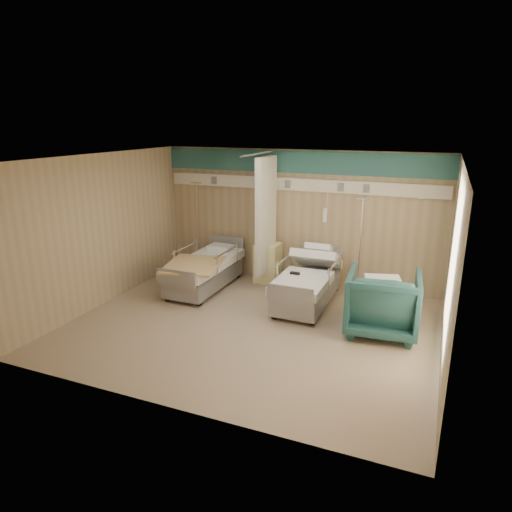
# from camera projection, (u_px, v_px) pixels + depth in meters

# --- Properties ---
(ground) EXTENTS (6.00, 5.00, 0.00)m
(ground) POSITION_uv_depth(u_px,v_px,m) (251.00, 326.00, 7.76)
(ground) COLOR gray
(ground) RESTS_ON ground
(room_walls) EXTENTS (6.04, 5.04, 2.82)m
(room_walls) POSITION_uv_depth(u_px,v_px,m) (255.00, 215.00, 7.47)
(room_walls) COLOR tan
(room_walls) RESTS_ON ground
(bed_right) EXTENTS (1.00, 2.16, 0.63)m
(bed_right) POSITION_uv_depth(u_px,v_px,m) (307.00, 288.00, 8.61)
(bed_right) COLOR white
(bed_right) RESTS_ON ground
(bed_left) EXTENTS (1.00, 2.16, 0.63)m
(bed_left) POSITION_uv_depth(u_px,v_px,m) (205.00, 274.00, 9.41)
(bed_left) COLOR white
(bed_left) RESTS_ON ground
(bedside_cabinet) EXTENTS (0.50, 0.48, 0.85)m
(bedside_cabinet) POSITION_uv_depth(u_px,v_px,m) (268.00, 263.00, 9.79)
(bedside_cabinet) COLOR #EAE192
(bedside_cabinet) RESTS_ON ground
(visitor_armchair) EXTENTS (1.22, 1.24, 1.05)m
(visitor_armchair) POSITION_uv_depth(u_px,v_px,m) (383.00, 302.00, 7.39)
(visitor_armchair) COLOR #1E4A4C
(visitor_armchair) RESTS_ON ground
(waffle_blanket) EXTENTS (0.65, 0.61, 0.06)m
(waffle_blanket) POSITION_uv_depth(u_px,v_px,m) (384.00, 270.00, 7.23)
(waffle_blanket) COLOR silver
(waffle_blanket) RESTS_ON visitor_armchair
(iv_stand_right) EXTENTS (0.34, 0.34, 1.93)m
(iv_stand_right) POSITION_uv_depth(u_px,v_px,m) (358.00, 274.00, 9.16)
(iv_stand_right) COLOR silver
(iv_stand_right) RESTS_ON ground
(iv_stand_left) EXTENTS (0.37, 0.37, 2.07)m
(iv_stand_left) POSITION_uv_depth(u_px,v_px,m) (199.00, 254.00, 10.41)
(iv_stand_left) COLOR silver
(iv_stand_left) RESTS_ON ground
(call_remote) EXTENTS (0.18, 0.09, 0.04)m
(call_remote) POSITION_uv_depth(u_px,v_px,m) (295.00, 273.00, 8.42)
(call_remote) COLOR black
(call_remote) RESTS_ON bed_right
(tan_blanket) EXTENTS (1.25, 1.44, 0.04)m
(tan_blanket) POSITION_uv_depth(u_px,v_px,m) (193.00, 265.00, 8.90)
(tan_blanket) COLOR tan
(tan_blanket) RESTS_ON bed_left
(toiletry_bag) EXTENTS (0.20, 0.13, 0.11)m
(toiletry_bag) POSITION_uv_depth(u_px,v_px,m) (266.00, 242.00, 9.58)
(toiletry_bag) COLOR black
(toiletry_bag) RESTS_ON bedside_cabinet
(white_cup) EXTENTS (0.10, 0.10, 0.12)m
(white_cup) POSITION_uv_depth(u_px,v_px,m) (262.00, 238.00, 9.84)
(white_cup) COLOR white
(white_cup) RESTS_ON bedside_cabinet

